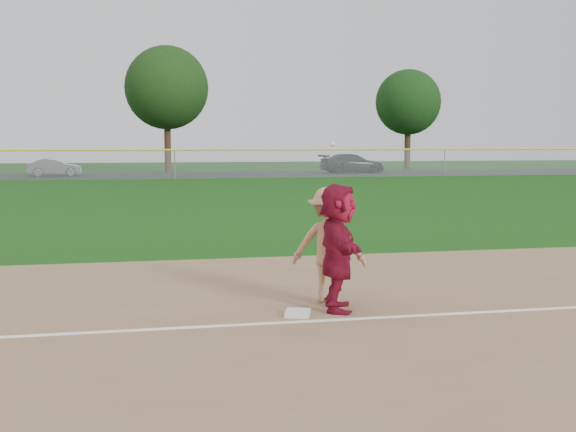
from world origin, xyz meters
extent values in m
plane|color=#13460D|center=(0.00, 0.00, 0.00)|extent=(160.00, 160.00, 0.00)
cube|color=white|center=(0.00, -0.80, 0.03)|extent=(60.00, 0.10, 0.01)
cube|color=black|center=(0.00, 46.00, 0.01)|extent=(120.00, 10.00, 0.01)
cube|color=white|center=(-0.26, -0.43, 0.06)|extent=(0.45, 0.45, 0.08)
imported|color=maroon|center=(0.42, -0.19, 0.99)|extent=(0.94, 1.87, 1.93)
imported|color=#5A5C62|center=(-8.64, 45.60, 0.65)|extent=(4.09, 2.01, 1.29)
imported|color=black|center=(14.72, 46.28, 0.79)|extent=(5.53, 2.61, 1.56)
imported|color=#A2A2A5|center=(0.43, 0.39, 0.94)|extent=(1.36, 1.11, 1.84)
sphere|color=silver|center=(0.41, 0.11, 2.54)|extent=(0.08, 0.08, 0.08)
plane|color=#999EA0|center=(0.00, 40.00, 1.00)|extent=(110.00, 0.00, 110.00)
cylinder|color=yellow|center=(0.00, 40.00, 2.00)|extent=(110.00, 0.12, 0.12)
cylinder|color=gray|center=(0.00, 40.00, 1.00)|extent=(0.08, 0.08, 2.00)
cylinder|color=gray|center=(20.00, 40.00, 1.00)|extent=(0.08, 0.08, 2.00)
cylinder|color=#372014|center=(0.00, 51.50, 2.05)|extent=(0.56, 0.56, 4.10)
sphere|color=black|center=(0.00, 51.50, 7.08)|extent=(7.00, 7.00, 7.00)
cylinder|color=#322212|center=(22.00, 52.80, 1.82)|extent=(0.56, 0.56, 3.64)
sphere|color=black|center=(22.00, 52.80, 6.19)|extent=(6.00, 6.00, 6.00)
camera|label=1|loc=(-2.52, -10.61, 2.58)|focal=45.00mm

